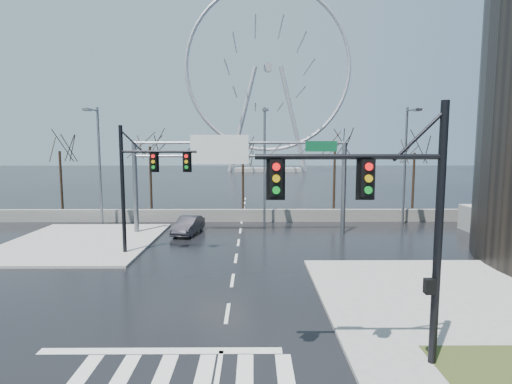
{
  "coord_description": "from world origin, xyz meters",
  "views": [
    {
      "loc": [
        1.06,
        -15.47,
        6.68
      ],
      "look_at": [
        1.21,
        8.27,
        4.0
      ],
      "focal_mm": 28.0,
      "sensor_mm": 36.0,
      "label": 1
    }
  ],
  "objects_px": {
    "signal_mast_near": "(394,210)",
    "ferris_wheel": "(268,75)",
    "signal_mast_far": "(141,177)",
    "car": "(188,225)",
    "sign_gantry": "(235,167)"
  },
  "relations": [
    {
      "from": "sign_gantry",
      "to": "ferris_wheel",
      "type": "relative_size",
      "value": 0.32
    },
    {
      "from": "signal_mast_near",
      "to": "car",
      "type": "bearing_deg",
      "value": 115.78
    },
    {
      "from": "signal_mast_near",
      "to": "ferris_wheel",
      "type": "distance_m",
      "value": 101.29
    },
    {
      "from": "car",
      "to": "sign_gantry",
      "type": "bearing_deg",
      "value": 12.42
    },
    {
      "from": "signal_mast_far",
      "to": "car",
      "type": "height_order",
      "value": "signal_mast_far"
    },
    {
      "from": "signal_mast_far",
      "to": "signal_mast_near",
      "type": "bearing_deg",
      "value": -49.74
    },
    {
      "from": "signal_mast_near",
      "to": "car",
      "type": "distance_m",
      "value": 21.38
    },
    {
      "from": "signal_mast_far",
      "to": "ferris_wheel",
      "type": "xyz_separation_m",
      "value": [
        10.87,
        86.04,
        21.3
      ]
    },
    {
      "from": "signal_mast_near",
      "to": "ferris_wheel",
      "type": "relative_size",
      "value": 0.16
    },
    {
      "from": "signal_mast_near",
      "to": "signal_mast_far",
      "type": "distance_m",
      "value": 17.03
    },
    {
      "from": "signal_mast_far",
      "to": "car",
      "type": "bearing_deg",
      "value": 72.17
    },
    {
      "from": "car",
      "to": "signal_mast_far",
      "type": "bearing_deg",
      "value": -97.33
    },
    {
      "from": "sign_gantry",
      "to": "ferris_wheel",
      "type": "xyz_separation_m",
      "value": [
        5.38,
        80.04,
        20.95
      ]
    },
    {
      "from": "signal_mast_near",
      "to": "ferris_wheel",
      "type": "xyz_separation_m",
      "value": [
        -0.14,
        99.04,
        21.26
      ]
    },
    {
      "from": "signal_mast_near",
      "to": "car",
      "type": "xyz_separation_m",
      "value": [
        -9.12,
        18.88,
        -4.2
      ]
    }
  ]
}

